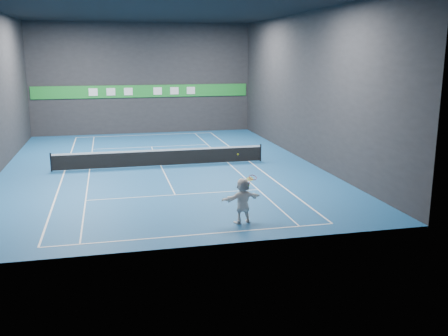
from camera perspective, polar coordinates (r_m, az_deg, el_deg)
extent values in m
plane|color=#174D83|center=(29.95, -7.23, 0.23)|extent=(26.00, 26.00, 0.00)
plane|color=black|center=(29.33, -7.75, 17.65)|extent=(26.00, 26.00, 0.00)
cube|color=#242426|center=(42.23, -9.30, 10.02)|extent=(18.00, 0.10, 9.00)
cube|color=#242426|center=(16.47, -2.87, 5.81)|extent=(18.00, 0.10, 9.00)
cube|color=#242426|center=(31.49, 9.25, 9.07)|extent=(0.10, 26.00, 9.00)
cube|color=white|center=(18.62, -3.33, -7.63)|extent=(10.98, 0.08, 0.01)
cube|color=white|center=(41.59, -8.96, 3.75)|extent=(10.98, 0.08, 0.01)
cube|color=white|center=(29.92, -17.74, -0.30)|extent=(0.08, 23.78, 0.01)
cube|color=white|center=(30.97, 2.92, 0.75)|extent=(0.08, 23.78, 0.01)
cube|color=white|center=(29.83, -15.10, -0.16)|extent=(0.06, 23.78, 0.01)
cube|color=white|center=(30.62, 0.44, 0.62)|extent=(0.06, 23.78, 0.01)
cube|color=white|center=(23.78, -5.60, -3.07)|extent=(8.23, 0.06, 0.01)
cube|color=white|center=(36.20, -8.30, 2.41)|extent=(8.23, 0.06, 0.01)
cube|color=white|center=(29.95, -7.23, 0.24)|extent=(0.06, 12.80, 0.01)
imported|color=white|center=(19.61, 2.15, -3.74)|extent=(1.77, 0.90, 1.82)
sphere|color=yellow|center=(19.34, 1.60, 1.57)|extent=(0.07, 0.07, 0.07)
cylinder|color=black|center=(29.88, -19.16, 0.63)|extent=(0.10, 0.10, 1.07)
cylinder|color=black|center=(31.06, 4.19, 1.77)|extent=(0.10, 0.10, 1.07)
cube|color=black|center=(29.85, -7.25, 1.11)|extent=(12.40, 0.03, 0.86)
cube|color=white|center=(29.76, -7.28, 2.02)|extent=(12.40, 0.04, 0.10)
cube|color=#1D872D|center=(42.23, -9.24, 8.66)|extent=(17.64, 0.06, 1.00)
cube|color=white|center=(42.09, -14.73, 8.39)|extent=(0.70, 0.04, 0.60)
cube|color=silver|center=(42.07, -12.81, 8.49)|extent=(0.70, 0.04, 0.60)
cube|color=white|center=(42.11, -10.88, 8.58)|extent=(0.70, 0.04, 0.60)
cube|color=white|center=(42.27, -7.59, 8.71)|extent=(0.70, 0.04, 0.60)
cube|color=white|center=(42.43, -5.69, 8.78)|extent=(0.70, 0.04, 0.60)
cube|color=silver|center=(42.63, -3.80, 8.83)|extent=(0.70, 0.04, 0.60)
torus|color=red|center=(19.53, 3.31, -1.09)|extent=(0.43, 0.39, 0.23)
cylinder|color=#B1CA47|center=(19.52, 2.99, -1.26)|extent=(0.38, 0.35, 0.15)
cylinder|color=red|center=(19.55, 2.92, -1.77)|extent=(0.05, 0.12, 0.18)
cylinder|color=yellow|center=(19.56, 2.82, -2.22)|extent=(0.06, 0.17, 0.25)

